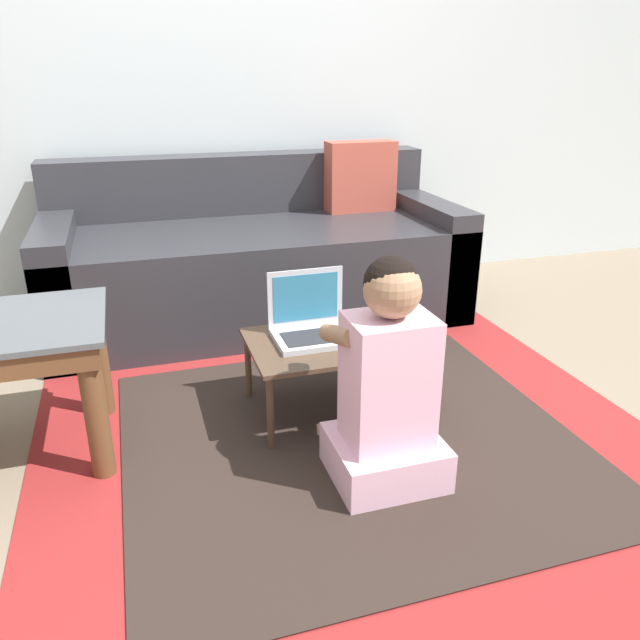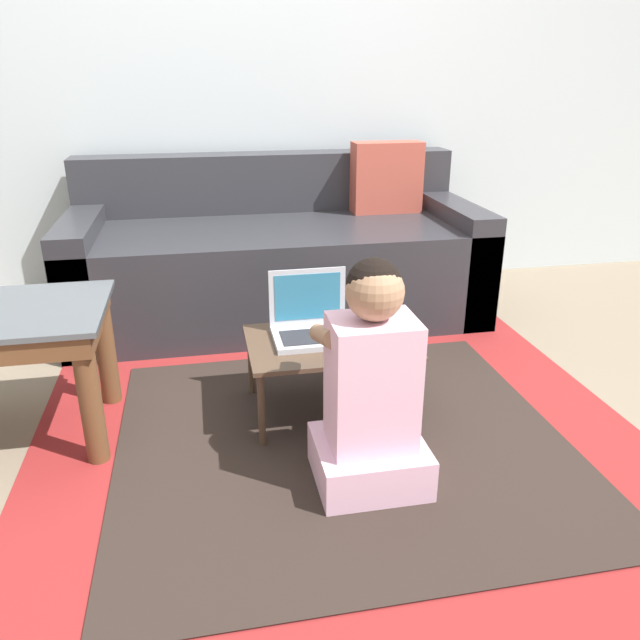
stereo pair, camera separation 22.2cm
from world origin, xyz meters
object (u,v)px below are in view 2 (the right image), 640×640
(couch, at_px, (278,258))
(person_seated, at_px, (371,391))
(laptop_desk, at_px, (330,348))
(laptop, at_px, (312,327))
(computer_mouse, at_px, (368,336))

(couch, distance_m, person_seated, 1.49)
(laptop_desk, bearing_deg, laptop, 142.27)
(couch, xyz_separation_m, laptop, (-0.01, -1.01, 0.04))
(person_seated, bearing_deg, couch, 92.75)
(couch, bearing_deg, laptop, -90.85)
(laptop_desk, xyz_separation_m, laptop, (-0.06, 0.04, 0.07))
(laptop, relative_size, computer_mouse, 2.68)
(laptop_desk, bearing_deg, computer_mouse, -13.88)
(laptop_desk, distance_m, person_seated, 0.44)
(couch, bearing_deg, laptop_desk, -87.72)
(laptop, distance_m, person_seated, 0.49)
(laptop, distance_m, computer_mouse, 0.20)
(laptop_desk, distance_m, computer_mouse, 0.14)
(laptop, relative_size, person_seated, 0.40)
(computer_mouse, relative_size, person_seated, 0.15)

